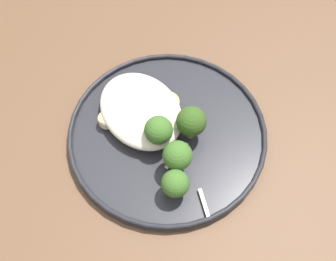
{
  "coord_description": "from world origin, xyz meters",
  "views": [
    {
      "loc": [
        0.26,
        -0.14,
        1.3
      ],
      "look_at": [
        0.0,
        0.03,
        0.76
      ],
      "focal_mm": 46.25,
      "sensor_mm": 36.0,
      "label": 1
    }
  ],
  "objects_px": {
    "broccoli_floret_center_pile": "(191,122)",
    "broccoli_floret_split_head": "(175,184)",
    "seared_scallop_center_golden": "(139,106)",
    "broccoli_floret_right_tilted": "(177,156)",
    "seared_scallop_half_hidden": "(117,89)",
    "dinner_plate": "(168,134)",
    "broccoli_floret_front_edge": "(159,131)",
    "seared_scallop_on_noodles": "(135,117)",
    "seared_scallop_tilted_round": "(107,120)",
    "seared_scallop_right_edge": "(167,104)",
    "seared_scallop_tiny_bay": "(128,135)",
    "seared_scallop_left_edge": "(157,119)"
  },
  "relations": [
    {
      "from": "seared_scallop_tiny_bay",
      "to": "seared_scallop_left_edge",
      "type": "bearing_deg",
      "value": 88.53
    },
    {
      "from": "dinner_plate",
      "to": "seared_scallop_half_hidden",
      "type": "xyz_separation_m",
      "value": [
        -0.1,
        -0.02,
        0.01
      ]
    },
    {
      "from": "seared_scallop_tilted_round",
      "to": "broccoli_floret_right_tilted",
      "type": "height_order",
      "value": "broccoli_floret_right_tilted"
    },
    {
      "from": "broccoli_floret_center_pile",
      "to": "broccoli_floret_front_edge",
      "type": "relative_size",
      "value": 0.96
    },
    {
      "from": "seared_scallop_right_edge",
      "to": "broccoli_floret_split_head",
      "type": "relative_size",
      "value": 0.73
    },
    {
      "from": "seared_scallop_on_noodles",
      "to": "seared_scallop_right_edge",
      "type": "bearing_deg",
      "value": 82.4
    },
    {
      "from": "seared_scallop_center_golden",
      "to": "seared_scallop_tiny_bay",
      "type": "height_order",
      "value": "seared_scallop_tiny_bay"
    },
    {
      "from": "seared_scallop_center_golden",
      "to": "seared_scallop_half_hidden",
      "type": "bearing_deg",
      "value": -166.09
    },
    {
      "from": "seared_scallop_on_noodles",
      "to": "broccoli_floret_split_head",
      "type": "bearing_deg",
      "value": -6.93
    },
    {
      "from": "dinner_plate",
      "to": "seared_scallop_tiny_bay",
      "type": "height_order",
      "value": "seared_scallop_tiny_bay"
    },
    {
      "from": "broccoli_floret_center_pile",
      "to": "broccoli_floret_front_edge",
      "type": "distance_m",
      "value": 0.05
    },
    {
      "from": "broccoli_floret_front_edge",
      "to": "seared_scallop_center_golden",
      "type": "bearing_deg",
      "value": 173.01
    },
    {
      "from": "seared_scallop_half_hidden",
      "to": "broccoli_floret_center_pile",
      "type": "relative_size",
      "value": 0.48
    },
    {
      "from": "seared_scallop_left_edge",
      "to": "seared_scallop_half_hidden",
      "type": "relative_size",
      "value": 1.25
    },
    {
      "from": "seared_scallop_left_edge",
      "to": "broccoli_floret_split_head",
      "type": "relative_size",
      "value": 0.72
    },
    {
      "from": "seared_scallop_center_golden",
      "to": "seared_scallop_left_edge",
      "type": "bearing_deg",
      "value": 15.21
    },
    {
      "from": "broccoli_floret_right_tilted",
      "to": "seared_scallop_right_edge",
      "type": "bearing_deg",
      "value": 153.83
    },
    {
      "from": "seared_scallop_center_golden",
      "to": "broccoli_floret_center_pile",
      "type": "distance_m",
      "value": 0.09
    },
    {
      "from": "dinner_plate",
      "to": "broccoli_floret_split_head",
      "type": "xyz_separation_m",
      "value": [
        0.08,
        -0.04,
        0.03
      ]
    },
    {
      "from": "dinner_plate",
      "to": "seared_scallop_left_edge",
      "type": "xyz_separation_m",
      "value": [
        -0.02,
        -0.0,
        0.01
      ]
    },
    {
      "from": "seared_scallop_half_hidden",
      "to": "broccoli_floret_center_pile",
      "type": "bearing_deg",
      "value": 22.1
    },
    {
      "from": "seared_scallop_tiny_bay",
      "to": "broccoli_floret_center_pile",
      "type": "relative_size",
      "value": 0.42
    },
    {
      "from": "seared_scallop_tiny_bay",
      "to": "broccoli_floret_right_tilted",
      "type": "relative_size",
      "value": 0.42
    },
    {
      "from": "seared_scallop_center_golden",
      "to": "broccoli_floret_front_edge",
      "type": "relative_size",
      "value": 0.58
    },
    {
      "from": "seared_scallop_tiny_bay",
      "to": "seared_scallop_tilted_round",
      "type": "bearing_deg",
      "value": -161.58
    },
    {
      "from": "seared_scallop_right_edge",
      "to": "broccoli_floret_front_edge",
      "type": "distance_m",
      "value": 0.07
    },
    {
      "from": "seared_scallop_center_golden",
      "to": "broccoli_floret_right_tilted",
      "type": "height_order",
      "value": "broccoli_floret_right_tilted"
    },
    {
      "from": "broccoli_floret_center_pile",
      "to": "broccoli_floret_split_head",
      "type": "bearing_deg",
      "value": -48.2
    },
    {
      "from": "seared_scallop_left_edge",
      "to": "seared_scallop_tiny_bay",
      "type": "xyz_separation_m",
      "value": [
        -0.0,
        -0.05,
        0.0
      ]
    },
    {
      "from": "seared_scallop_half_hidden",
      "to": "broccoli_floret_front_edge",
      "type": "bearing_deg",
      "value": 1.72
    },
    {
      "from": "dinner_plate",
      "to": "seared_scallop_center_golden",
      "type": "xyz_separation_m",
      "value": [
        -0.06,
        -0.01,
        0.01
      ]
    },
    {
      "from": "seared_scallop_right_edge",
      "to": "seared_scallop_left_edge",
      "type": "xyz_separation_m",
      "value": [
        0.01,
        -0.03,
        -0.0
      ]
    },
    {
      "from": "seared_scallop_left_edge",
      "to": "broccoli_floret_front_edge",
      "type": "xyz_separation_m",
      "value": [
        0.03,
        -0.02,
        0.03
      ]
    },
    {
      "from": "seared_scallop_half_hidden",
      "to": "broccoli_floret_split_head",
      "type": "relative_size",
      "value": 0.58
    },
    {
      "from": "broccoli_floret_center_pile",
      "to": "broccoli_floret_front_edge",
      "type": "height_order",
      "value": "broccoli_floret_front_edge"
    },
    {
      "from": "seared_scallop_center_golden",
      "to": "seared_scallop_on_noodles",
      "type": "height_order",
      "value": "seared_scallop_on_noodles"
    },
    {
      "from": "dinner_plate",
      "to": "broccoli_floret_right_tilted",
      "type": "relative_size",
      "value": 4.94
    },
    {
      "from": "broccoli_floret_right_tilted",
      "to": "broccoli_floret_split_head",
      "type": "distance_m",
      "value": 0.04
    },
    {
      "from": "seared_scallop_center_golden",
      "to": "seared_scallop_tilted_round",
      "type": "bearing_deg",
      "value": -96.39
    },
    {
      "from": "seared_scallop_tiny_bay",
      "to": "seared_scallop_center_golden",
      "type": "bearing_deg",
      "value": 129.71
    },
    {
      "from": "seared_scallop_tilted_round",
      "to": "seared_scallop_center_golden",
      "type": "xyz_separation_m",
      "value": [
        0.01,
        0.05,
        -0.0
      ]
    },
    {
      "from": "seared_scallop_half_hidden",
      "to": "broccoli_floret_split_head",
      "type": "bearing_deg",
      "value": -5.87
    },
    {
      "from": "broccoli_floret_center_pile",
      "to": "broccoli_floret_split_head",
      "type": "height_order",
      "value": "broccoli_floret_center_pile"
    },
    {
      "from": "seared_scallop_tiny_bay",
      "to": "broccoli_floret_front_edge",
      "type": "height_order",
      "value": "broccoli_floret_front_edge"
    },
    {
      "from": "seared_scallop_center_golden",
      "to": "broccoli_floret_split_head",
      "type": "height_order",
      "value": "broccoli_floret_split_head"
    },
    {
      "from": "seared_scallop_tiny_bay",
      "to": "broccoli_floret_split_head",
      "type": "distance_m",
      "value": 0.11
    },
    {
      "from": "broccoli_floret_center_pile",
      "to": "broccoli_floret_split_head",
      "type": "relative_size",
      "value": 1.21
    },
    {
      "from": "seared_scallop_tilted_round",
      "to": "seared_scallop_right_edge",
      "type": "relative_size",
      "value": 0.69
    },
    {
      "from": "seared_scallop_left_edge",
      "to": "seared_scallop_half_hidden",
      "type": "distance_m",
      "value": 0.08
    },
    {
      "from": "broccoli_floret_right_tilted",
      "to": "broccoli_floret_split_head",
      "type": "height_order",
      "value": "broccoli_floret_right_tilted"
    }
  ]
}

